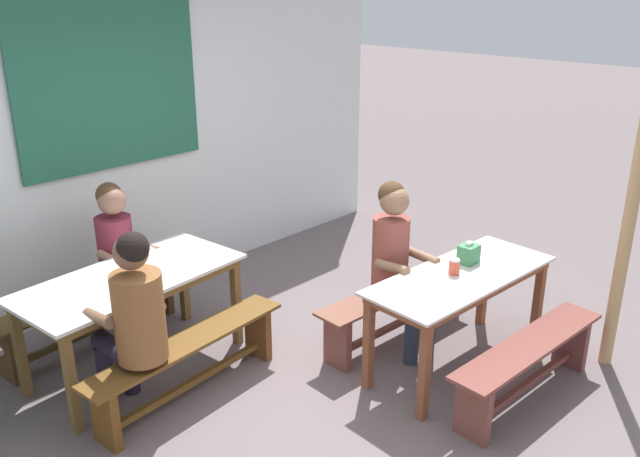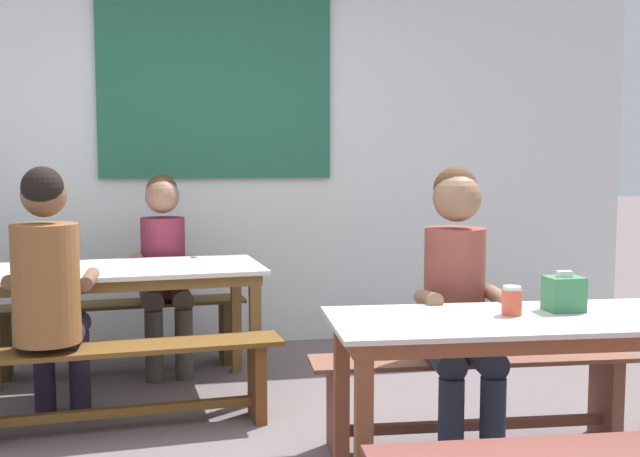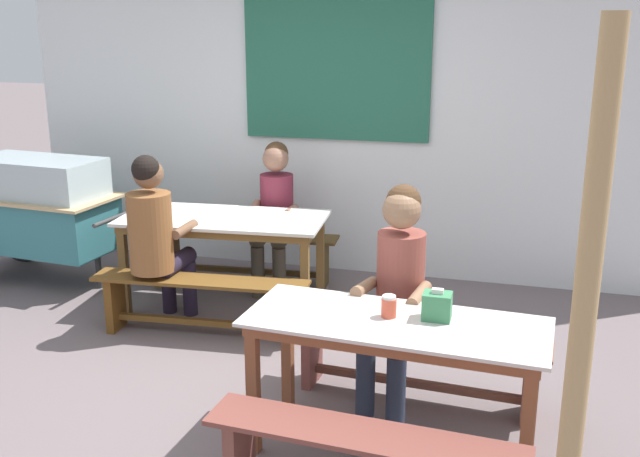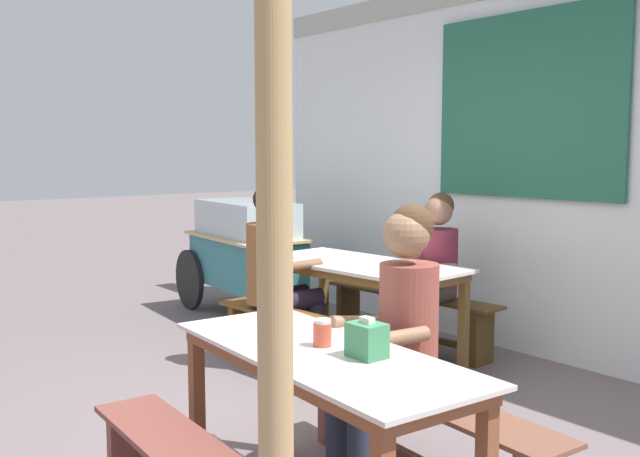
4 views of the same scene
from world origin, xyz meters
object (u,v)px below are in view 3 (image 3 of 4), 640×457
bench_near_back (416,356)px  person_center_facing (275,207)px  bench_far_front (201,298)px  condiment_jar (389,306)px  wooden_support_post (582,332)px  dining_table_near (395,336)px  dining_table_far (224,226)px  person_right_near_table (397,284)px  bench_far_back (246,251)px  food_cart (37,208)px  person_left_back_turned (156,233)px  tissue_box (437,306)px

bench_near_back → person_center_facing: size_ratio=1.26×
bench_far_front → person_center_facing: person_center_facing is taller
bench_near_back → bench_far_front: bearing=162.4°
condiment_jar → wooden_support_post: (0.85, -0.84, 0.32)m
dining_table_near → dining_table_far: bearing=134.5°
person_right_near_table → bench_far_back: bearing=132.9°
person_right_near_table → food_cart: bearing=158.7°
food_cart → condiment_jar: 3.85m
bench_far_back → bench_far_front: (0.10, -1.16, 0.01)m
dining_table_far → food_cart: 1.81m
dining_table_near → person_left_back_turned: 2.25m
bench_far_back → person_left_back_turned: person_left_back_turned is taller
person_right_near_table → person_left_back_turned: bearing=161.5°
bench_near_back → person_center_facing: person_center_facing is taller
person_center_facing → condiment_jar: 2.56m
bench_far_front → bench_near_back: size_ratio=1.01×
bench_far_back → tissue_box: 2.93m
dining_table_far → condiment_jar: condiment_jar is taller
tissue_box → person_center_facing: bearing=126.9°
tissue_box → bench_far_front: bearing=150.3°
dining_table_far → wooden_support_post: bearing=-45.2°
person_right_near_table → tissue_box: 0.53m
bench_near_back → person_left_back_turned: bearing=164.2°
dining_table_far → bench_near_back: size_ratio=1.04×
dining_table_near → food_cart: food_cart is taller
person_right_near_table → tissue_box: size_ratio=8.07×
dining_table_near → person_left_back_turned: size_ratio=1.19×
bench_far_back → dining_table_far: bearing=-85.1°
bench_near_back → condiment_jar: 0.75m
bench_far_front → tissue_box: bearing=-29.7°
bench_far_front → bench_near_back: bearing=-17.6°
person_left_back_turned → tissue_box: person_left_back_turned is taller
person_center_facing → wooden_support_post: (2.21, -3.00, 0.41)m
bench_near_back → person_left_back_turned: 2.11m
bench_near_back → condiment_jar: condiment_jar is taller
food_cart → tissue_box: size_ratio=10.68×
person_left_back_turned → bench_far_back: bearing=77.3°
person_right_near_table → tissue_box: bearing=-57.7°
tissue_box → person_left_back_turned: bearing=153.6°
person_right_near_table → person_left_back_turned: (-1.86, 0.62, -0.01)m
dining_table_far → dining_table_near: same height
tissue_box → bench_far_back: bearing=131.0°
dining_table_far → bench_near_back: 2.04m
bench_far_front → condiment_jar: bearing=-34.3°
person_left_back_turned → condiment_jar: person_left_back_turned is taller
condiment_jar → tissue_box: bearing=8.3°
person_right_near_table → condiment_jar: (0.04, -0.48, 0.05)m
dining_table_near → bench_near_back: size_ratio=1.00×
bench_far_back → person_left_back_turned: (-0.25, -1.11, 0.46)m
bench_near_back → wooden_support_post: (0.78, -1.38, 0.84)m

